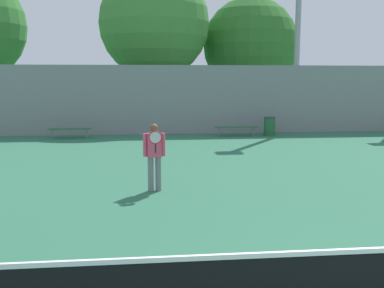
# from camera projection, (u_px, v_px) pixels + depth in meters

# --- Properties ---
(tennis_player) EXTENTS (0.53, 0.42, 1.63)m
(tennis_player) POSITION_uv_depth(u_px,v_px,m) (154.00, 154.00, 10.69)
(tennis_player) COLOR slate
(tennis_player) RESTS_ON ground_plane
(bench_courtside_near) EXTENTS (2.00, 0.40, 0.44)m
(bench_courtside_near) POSITION_uv_depth(u_px,v_px,m) (236.00, 127.00, 21.07)
(bench_courtside_near) COLOR #28663D
(bench_courtside_near) RESTS_ON ground_plane
(bench_courtside_far) EXTENTS (1.91, 0.40, 0.44)m
(bench_courtside_far) POSITION_uv_depth(u_px,v_px,m) (70.00, 129.00, 20.25)
(bench_courtside_far) COLOR #28663D
(bench_courtside_far) RESTS_ON ground_plane
(light_pole_center_back) EXTENTS (0.90, 0.60, 9.99)m
(light_pole_center_back) POSITION_uv_depth(u_px,v_px,m) (298.00, 18.00, 22.40)
(light_pole_center_back) COLOR #939399
(light_pole_center_back) RESTS_ON ground_plane
(trash_bin) EXTENTS (0.55, 0.55, 0.88)m
(trash_bin) POSITION_uv_depth(u_px,v_px,m) (269.00, 126.00, 21.18)
(trash_bin) COLOR #235B33
(trash_bin) RESTS_ON ground_plane
(back_fence) EXTENTS (28.11, 0.06, 3.32)m
(back_fence) POSITION_uv_depth(u_px,v_px,m) (191.00, 100.00, 21.80)
(back_fence) COLOR gray
(back_fence) RESTS_ON ground_plane
(tree_green_tall) EXTENTS (6.35, 6.35, 9.02)m
(tree_green_tall) POSITION_uv_depth(u_px,v_px,m) (154.00, 23.00, 25.84)
(tree_green_tall) COLOR brown
(tree_green_tall) RESTS_ON ground_plane
(tree_green_broad) EXTENTS (5.94, 5.94, 7.71)m
(tree_green_broad) POSITION_uv_depth(u_px,v_px,m) (250.00, 46.00, 28.18)
(tree_green_broad) COLOR brown
(tree_green_broad) RESTS_ON ground_plane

